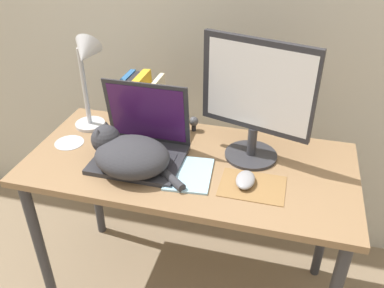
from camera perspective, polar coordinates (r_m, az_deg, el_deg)
The scene contains 11 objects.
desk at distance 1.63m, azimuth -0.34°, elevation -5.05°, with size 1.27×0.60×0.74m.
laptop at distance 1.59m, azimuth -7.11°, elevation -0.12°, with size 0.34×0.28×0.29m.
cat at distance 1.52m, azimuth -8.89°, elevation -1.41°, with size 0.40×0.26×0.15m.
external_monitor at distance 1.50m, azimuth 8.99°, elevation 6.45°, with size 0.42×0.21×0.47m.
mousepad at distance 1.47m, azimuth 8.48°, elevation -5.87°, with size 0.23×0.17×0.00m.
computer_mouse at distance 1.46m, azimuth 7.51°, elevation -5.00°, with size 0.07×0.11×0.03m.
book_row at distance 1.74m, azimuth -6.82°, elevation 5.32°, with size 0.17×0.15×0.26m.
desk_lamp at distance 1.71m, azimuth -14.65°, elevation 10.20°, with size 0.17×0.17×0.43m.
notepad at distance 1.50m, azimuth -0.39°, elevation -4.23°, with size 0.18×0.23×0.01m.
webcam at distance 1.76m, azimuth 0.26°, elevation 3.09°, with size 0.04×0.04×0.07m.
cd_disc at distance 1.77m, azimuth -16.84°, elevation 0.17°, with size 0.12×0.12×0.00m.
Camera 1 is at (0.34, -0.95, 1.64)m, focal length 38.00 mm.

